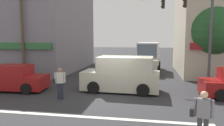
% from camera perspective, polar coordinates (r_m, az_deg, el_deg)
% --- Properties ---
extents(ground_plane, '(120.00, 120.00, 0.00)m').
position_cam_1_polar(ground_plane, '(12.43, 0.11, -8.45)').
color(ground_plane, '#2B2B2D').
extents(lane_marking_stripe, '(9.00, 0.24, 0.01)m').
position_cam_1_polar(lane_marking_stripe, '(9.17, -3.75, -14.05)').
color(lane_marking_stripe, silver).
rests_on(lane_marking_stripe, ground).
extents(building_left_block, '(11.26, 11.31, 9.16)m').
position_cam_1_polar(building_left_block, '(24.48, -21.40, 9.36)').
color(building_left_block, slate).
rests_on(building_left_block, ground).
extents(street_tree, '(3.88, 3.88, 5.68)m').
position_cam_1_polar(street_tree, '(18.37, 24.69, 7.58)').
color(street_tree, '#4C3823').
rests_on(street_tree, ground).
extents(utility_pole_near_left, '(1.40, 0.22, 8.82)m').
position_cam_1_polar(utility_pole_near_left, '(17.86, -22.52, 10.42)').
color(utility_pole_near_left, brown).
rests_on(utility_pole_near_left, ground).
extents(traffic_light_mast, '(4.86, 0.73, 6.20)m').
position_cam_1_polar(traffic_light_mast, '(15.88, 20.96, 9.61)').
color(traffic_light_mast, '#47474C').
rests_on(traffic_light_mast, ground).
extents(van_crossing_center, '(4.68, 2.20, 2.11)m').
position_cam_1_polar(van_crossing_center, '(13.17, 2.66, -3.12)').
color(van_crossing_center, '#B7B29E').
rests_on(van_crossing_center, ground).
extents(box_truck_crossing_leftbound, '(2.54, 5.73, 2.75)m').
position_cam_1_polar(box_truck_crossing_leftbound, '(21.16, 9.40, 1.20)').
color(box_truck_crossing_leftbound, '#B7B29E').
rests_on(box_truck_crossing_leftbound, ground).
extents(sedan_crossing_rightbound, '(4.21, 2.11, 1.58)m').
position_cam_1_polar(sedan_crossing_rightbound, '(14.74, -24.44, -3.82)').
color(sedan_crossing_rightbound, maroon).
rests_on(sedan_crossing_rightbound, ground).
extents(pedestrian_foreground_with_bag, '(0.67, 0.43, 1.67)m').
position_cam_1_polar(pedestrian_foreground_with_bag, '(7.26, 22.55, -12.28)').
color(pedestrian_foreground_with_bag, '#333338').
rests_on(pedestrian_foreground_with_bag, ground).
extents(pedestrian_mid_crossing, '(0.69, 0.41, 1.67)m').
position_cam_1_polar(pedestrian_mid_crossing, '(11.84, -13.53, -4.68)').
color(pedestrian_mid_crossing, '#232838').
rests_on(pedestrian_mid_crossing, ground).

